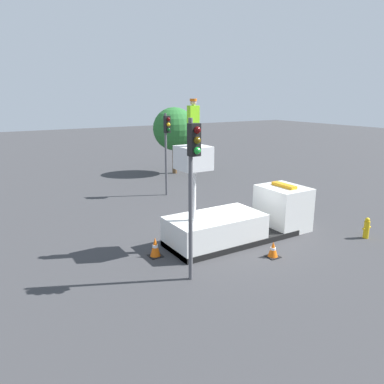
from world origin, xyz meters
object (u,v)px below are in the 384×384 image
at_px(bucket_truck, 241,219).
at_px(traffic_light_across, 167,138).
at_px(traffic_cone_curbside, 273,250).
at_px(traffic_cone_rear, 155,247).
at_px(worker, 193,123).
at_px(tree_left_bg, 174,129).
at_px(traffic_light_pole, 193,170).
at_px(fire_hydrant, 367,228).

height_order(bucket_truck, traffic_light_across, traffic_light_across).
bearing_deg(bucket_truck, traffic_cone_curbside, -94.56).
distance_m(bucket_truck, traffic_cone_rear, 4.08).
bearing_deg(traffic_light_across, traffic_cone_rear, -120.77).
distance_m(worker, tree_left_bg, 15.63).
distance_m(traffic_cone_rear, tree_left_bg, 16.42).
xyz_separation_m(worker, tree_left_bg, (6.83, 13.97, -1.58)).
bearing_deg(traffic_cone_rear, bucket_truck, -3.21).
distance_m(traffic_light_pole, fire_hydrant, 9.21).
bearing_deg(worker, traffic_light_pole, -121.84).
height_order(bucket_truck, fire_hydrant, bucket_truck).
bearing_deg(tree_left_bg, traffic_light_pole, -116.89).
distance_m(traffic_light_across, traffic_cone_curbside, 10.87).
distance_m(bucket_truck, traffic_light_across, 8.59).
relative_size(traffic_cone_rear, traffic_cone_curbside, 1.23).
distance_m(traffic_light_pole, traffic_cone_curbside, 5.08).
distance_m(worker, traffic_cone_rear, 5.00).
xyz_separation_m(worker, traffic_light_pole, (-1.38, -2.21, -1.27)).
bearing_deg(traffic_cone_curbside, fire_hydrant, -7.47).
relative_size(worker, traffic_light_pole, 0.32).
xyz_separation_m(traffic_cone_rear, tree_left_bg, (8.42, 13.74, 3.15)).
distance_m(bucket_truck, worker, 4.90).
xyz_separation_m(bucket_truck, fire_hydrant, (4.72, -2.84, -0.41)).
xyz_separation_m(worker, fire_hydrant, (7.17, -2.84, -4.65)).
distance_m(bucket_truck, tree_left_bg, 14.88).
xyz_separation_m(traffic_cone_rear, traffic_cone_curbside, (3.87, -2.43, -0.07)).
xyz_separation_m(traffic_light_pole, fire_hydrant, (8.55, -0.63, -3.37)).
xyz_separation_m(traffic_light_across, fire_hydrant, (4.06, -10.97, -3.13)).
bearing_deg(bucket_truck, worker, 180.00).
bearing_deg(bucket_truck, fire_hydrant, -31.09).
bearing_deg(traffic_cone_rear, traffic_light_across, 59.23).
relative_size(fire_hydrant, traffic_cone_curbside, 1.48).
bearing_deg(traffic_cone_rear, fire_hydrant, -19.32).
relative_size(worker, tree_left_bg, 0.33).
height_order(worker, tree_left_bg, worker).
xyz_separation_m(worker, traffic_cone_curbside, (2.28, -2.20, -4.81)).
height_order(bucket_truck, traffic_light_pole, traffic_light_pole).
bearing_deg(traffic_light_across, bucket_truck, -94.64).
height_order(fire_hydrant, traffic_cone_curbside, fire_hydrant).
height_order(traffic_cone_curbside, tree_left_bg, tree_left_bg).
relative_size(traffic_light_across, tree_left_bg, 0.97).
bearing_deg(traffic_light_pole, traffic_cone_rear, 95.03).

